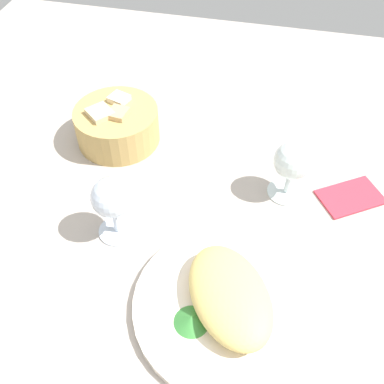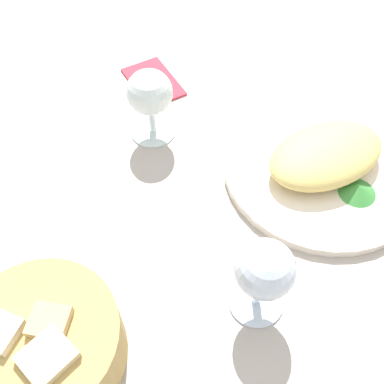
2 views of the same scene
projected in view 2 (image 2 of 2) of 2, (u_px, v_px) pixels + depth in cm
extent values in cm
cube|color=#B1A59A|center=(205.00, 225.00, 60.25)|extent=(140.00, 140.00, 2.00)
cylinder|color=white|center=(320.00, 168.00, 63.92)|extent=(27.91, 27.91, 1.40)
ellipsoid|color=#E3C56B|center=(325.00, 155.00, 61.57)|extent=(20.38, 18.25, 4.40)
cone|color=#39893A|center=(357.00, 189.00, 59.87)|extent=(5.07, 5.07, 1.51)
cylinder|color=tan|center=(43.00, 345.00, 46.35)|extent=(16.33, 16.33, 7.09)
cube|color=beige|center=(3.00, 336.00, 44.03)|extent=(4.24, 4.47, 3.61)
cube|color=beige|center=(50.00, 362.00, 43.10)|extent=(6.17, 6.23, 4.64)
cube|color=tan|center=(51.00, 326.00, 44.76)|extent=(4.14, 3.81, 3.79)
cylinder|color=silver|center=(152.00, 131.00, 68.79)|extent=(6.74, 6.74, 0.60)
cylinder|color=silver|center=(151.00, 120.00, 66.92)|extent=(1.00, 1.00, 4.02)
sphere|color=silver|center=(148.00, 92.00, 62.63)|extent=(6.61, 6.61, 6.61)
cylinder|color=silver|center=(254.00, 301.00, 52.58)|extent=(6.45, 6.45, 0.60)
cylinder|color=silver|center=(257.00, 292.00, 50.45)|extent=(1.00, 1.00, 4.66)
sphere|color=silver|center=(263.00, 269.00, 45.95)|extent=(6.49, 6.49, 6.49)
cube|color=#D23041|center=(152.00, 81.00, 75.44)|extent=(11.86, 13.04, 0.80)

